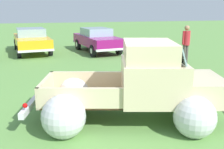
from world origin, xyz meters
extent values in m
plane|color=#609347|center=(0.00, 0.00, 0.00)|extent=(80.00, 80.00, 0.00)
cylinder|color=black|center=(1.61, 0.51, 0.38)|extent=(0.79, 0.39, 0.76)
cylinder|color=silver|center=(1.61, 0.51, 0.38)|extent=(0.39, 0.31, 0.34)
cylinder|color=black|center=(1.21, -1.18, 0.38)|extent=(0.79, 0.39, 0.76)
cylinder|color=silver|center=(1.21, -1.18, 0.38)|extent=(0.39, 0.31, 0.34)
cylinder|color=black|center=(-1.11, 1.16, 0.38)|extent=(0.79, 0.39, 0.76)
cylinder|color=silver|center=(-1.11, 1.16, 0.38)|extent=(0.39, 0.31, 0.34)
cylinder|color=black|center=(-1.51, -0.54, 0.38)|extent=(0.79, 0.39, 0.76)
cylinder|color=silver|center=(-1.51, -0.54, 0.38)|extent=(0.39, 0.31, 0.34)
sphere|color=silver|center=(-1.10, 1.21, 0.44)|extent=(1.16, 1.16, 0.96)
sphere|color=silver|center=(-1.53, -0.58, 0.44)|extent=(1.16, 1.16, 0.96)
cube|color=olive|center=(-0.92, 0.22, 0.54)|extent=(2.35, 1.97, 0.04)
cube|color=beige|center=(-0.76, 0.93, 0.77)|extent=(2.01, 0.55, 0.50)
cube|color=beige|center=(-1.09, -0.49, 0.77)|extent=(2.01, 0.55, 0.50)
cube|color=beige|center=(0.03, -0.01, 0.77)|extent=(0.43, 1.52, 0.50)
cube|color=beige|center=(-1.88, 0.45, 0.77)|extent=(0.43, 1.52, 0.50)
cube|color=beige|center=(0.63, -0.15, 0.99)|extent=(1.80, 1.99, 0.95)
cube|color=beige|center=(0.54, -0.13, 1.70)|extent=(1.47, 1.76, 0.45)
cube|color=#8CADB7|center=(1.16, -0.28, 1.68)|extent=(0.48, 1.46, 0.38)
cube|color=beige|center=(1.65, -0.39, 0.80)|extent=(1.59, 1.86, 0.55)
sphere|color=silver|center=(1.62, 0.54, 0.42)|extent=(1.11, 1.11, 0.92)
sphere|color=silver|center=(1.20, -1.21, 0.42)|extent=(1.11, 1.11, 0.92)
cube|color=silver|center=(-2.18, 0.52, 0.46)|extent=(0.57, 1.95, 0.14)
cube|color=silver|center=(2.18, -0.52, 0.46)|extent=(0.57, 1.95, 0.14)
sphere|color=red|center=(-1.96, 1.28, 0.64)|extent=(0.13, 0.13, 0.11)
sphere|color=red|center=(-2.32, -0.26, 0.64)|extent=(0.13, 0.13, 0.11)
cylinder|color=black|center=(-1.69, 9.30, 0.33)|extent=(0.30, 0.68, 0.66)
cylinder|color=silver|center=(-1.69, 9.30, 0.33)|extent=(0.25, 0.33, 0.30)
cylinder|color=black|center=(-3.35, 9.05, 0.33)|extent=(0.30, 0.68, 0.66)
cylinder|color=silver|center=(-3.35, 9.05, 0.33)|extent=(0.25, 0.33, 0.30)
cylinder|color=black|center=(-2.13, 12.20, 0.33)|extent=(0.30, 0.68, 0.66)
cylinder|color=silver|center=(-2.13, 12.20, 0.33)|extent=(0.25, 0.33, 0.30)
cylinder|color=black|center=(-3.78, 11.95, 0.33)|extent=(0.30, 0.68, 0.66)
cylinder|color=silver|center=(-3.78, 11.95, 0.33)|extent=(0.25, 0.33, 0.30)
cube|color=#F2A819|center=(-2.74, 10.63, 0.71)|extent=(2.46, 4.80, 0.55)
cube|color=#8CADB7|center=(-2.76, 10.81, 1.21)|extent=(1.83, 2.14, 0.45)
cube|color=silver|center=(-3.07, 12.85, 0.45)|extent=(1.85, 0.38, 0.12)
cube|color=silver|center=(-2.40, 8.40, 0.45)|extent=(1.85, 0.38, 0.12)
cylinder|color=black|center=(2.14, 8.72, 0.33)|extent=(0.32, 0.69, 0.66)
cylinder|color=silver|center=(2.14, 8.72, 0.33)|extent=(0.26, 0.33, 0.30)
cylinder|color=black|center=(0.59, 8.42, 0.33)|extent=(0.32, 0.69, 0.66)
cylinder|color=silver|center=(0.59, 8.42, 0.33)|extent=(0.26, 0.33, 0.30)
cylinder|color=black|center=(1.62, 11.41, 0.33)|extent=(0.32, 0.69, 0.66)
cylinder|color=silver|center=(1.62, 11.41, 0.33)|extent=(0.26, 0.33, 0.30)
cylinder|color=black|center=(0.06, 11.11, 0.33)|extent=(0.32, 0.69, 0.66)
cylinder|color=silver|center=(0.06, 11.11, 0.33)|extent=(0.26, 0.33, 0.30)
cube|color=#8C1466|center=(1.10, 9.91, 0.71)|extent=(2.49, 4.53, 0.55)
cube|color=#8CADB7|center=(1.07, 10.08, 1.21)|extent=(1.78, 2.05, 0.45)
cube|color=silver|center=(0.70, 11.98, 0.45)|extent=(1.75, 0.43, 0.12)
cube|color=silver|center=(1.50, 7.85, 0.45)|extent=(1.75, 0.43, 0.12)
cylinder|color=#4C4742|center=(4.78, 5.76, 0.44)|extent=(0.19, 0.19, 0.89)
cylinder|color=#4C4742|center=(4.62, 5.70, 0.44)|extent=(0.19, 0.19, 0.89)
cylinder|color=#B2262D|center=(4.70, 5.73, 1.22)|extent=(0.44, 0.44, 0.67)
cylinder|color=#A87A56|center=(4.90, 5.80, 1.26)|extent=(0.12, 0.12, 0.63)
cylinder|color=#B2262D|center=(4.49, 5.65, 1.26)|extent=(0.12, 0.12, 0.63)
sphere|color=#A87A56|center=(4.70, 5.73, 1.71)|extent=(0.31, 0.31, 0.24)
cube|color=black|center=(2.69, 2.82, 0.01)|extent=(0.36, 0.36, 0.03)
cone|color=orange|center=(2.69, 2.82, 0.33)|extent=(0.28, 0.28, 0.60)
cylinder|color=white|center=(2.69, 2.82, 0.42)|extent=(0.17, 0.17, 0.08)
camera|label=1|loc=(-1.74, -5.97, 2.73)|focal=42.97mm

